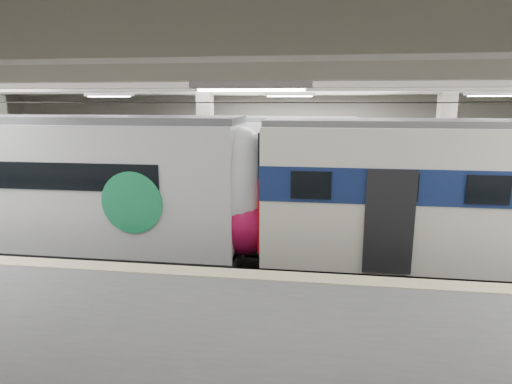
# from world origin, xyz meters

# --- Properties ---
(station_hall) EXTENTS (36.00, 24.00, 5.75)m
(station_hall) POSITION_xyz_m (0.00, -1.74, 3.24)
(station_hall) COLOR black
(station_hall) RESTS_ON ground
(modern_emu) EXTENTS (13.30, 2.75, 4.31)m
(modern_emu) POSITION_xyz_m (-6.09, -0.00, 2.12)
(modern_emu) COLOR silver
(modern_emu) RESTS_ON ground
(older_rer) EXTENTS (12.86, 2.84, 4.27)m
(older_rer) POSITION_xyz_m (5.82, 0.00, 2.24)
(older_rer) COLOR silver
(older_rer) RESTS_ON ground
(far_train) EXTENTS (12.81, 2.84, 4.12)m
(far_train) POSITION_xyz_m (-3.97, 5.50, 2.13)
(far_train) COLOR silver
(far_train) RESTS_ON ground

